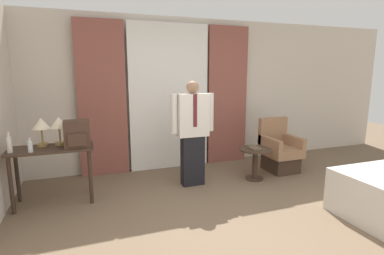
# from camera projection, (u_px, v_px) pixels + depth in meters

# --- Properties ---
(ground_plane) EXTENTS (16.00, 16.00, 0.00)m
(ground_plane) POSITION_uv_depth(u_px,v_px,m) (238.00, 240.00, 3.16)
(ground_plane) COLOR brown
(wall_back) EXTENTS (10.00, 0.06, 2.70)m
(wall_back) POSITION_uv_depth(u_px,v_px,m) (167.00, 94.00, 5.45)
(wall_back) COLOR beige
(wall_back) RESTS_ON ground_plane
(curtain_sheer_center) EXTENTS (1.44, 0.06, 2.58)m
(curtain_sheer_center) POSITION_uv_depth(u_px,v_px,m) (169.00, 98.00, 5.35)
(curtain_sheer_center) COLOR white
(curtain_sheer_center) RESTS_ON ground_plane
(curtain_drape_left) EXTENTS (0.79, 0.06, 2.58)m
(curtain_drape_left) POSITION_uv_depth(u_px,v_px,m) (102.00, 100.00, 4.96)
(curtain_drape_left) COLOR brown
(curtain_drape_left) RESTS_ON ground_plane
(curtain_drape_right) EXTENTS (0.79, 0.06, 2.58)m
(curtain_drape_right) POSITION_uv_depth(u_px,v_px,m) (227.00, 96.00, 5.73)
(curtain_drape_right) COLOR brown
(curtain_drape_right) RESTS_ON ground_plane
(desk) EXTENTS (1.05, 0.51, 0.77)m
(desk) POSITION_uv_depth(u_px,v_px,m) (52.00, 157.00, 3.96)
(desk) COLOR #38281E
(desk) RESTS_ON ground_plane
(table_lamp_left) EXTENTS (0.23, 0.23, 0.38)m
(table_lamp_left) POSITION_uv_depth(u_px,v_px,m) (41.00, 125.00, 3.95)
(table_lamp_left) COLOR #9E7F47
(table_lamp_left) RESTS_ON desk
(table_lamp_right) EXTENTS (0.23, 0.23, 0.38)m
(table_lamp_right) POSITION_uv_depth(u_px,v_px,m) (59.00, 124.00, 4.02)
(table_lamp_right) COLOR #9E7F47
(table_lamp_right) RESTS_ON desk
(bottle_near_edge) EXTENTS (0.06, 0.06, 0.18)m
(bottle_near_edge) POSITION_uv_depth(u_px,v_px,m) (30.00, 146.00, 3.69)
(bottle_near_edge) COLOR silver
(bottle_near_edge) RESTS_ON desk
(bottle_by_lamp) EXTENTS (0.06, 0.06, 0.26)m
(bottle_by_lamp) POSITION_uv_depth(u_px,v_px,m) (9.00, 144.00, 3.67)
(bottle_by_lamp) COLOR silver
(bottle_by_lamp) RESTS_ON desk
(backpack) EXTENTS (0.32, 0.24, 0.36)m
(backpack) POSITION_uv_depth(u_px,v_px,m) (77.00, 134.00, 3.90)
(backpack) COLOR #422D23
(backpack) RESTS_ON desk
(person) EXTENTS (0.68, 0.22, 1.62)m
(person) POSITION_uv_depth(u_px,v_px,m) (193.00, 130.00, 4.56)
(person) COLOR black
(person) RESTS_ON ground_plane
(armchair) EXTENTS (0.56, 0.64, 0.92)m
(armchair) POSITION_uv_depth(u_px,v_px,m) (279.00, 152.00, 5.35)
(armchair) COLOR #38281E
(armchair) RESTS_ON ground_plane
(side_table) EXTENTS (0.53, 0.53, 0.52)m
(side_table) POSITION_uv_depth(u_px,v_px,m) (255.00, 158.00, 4.88)
(side_table) COLOR #38281E
(side_table) RESTS_ON ground_plane
(book) EXTENTS (0.16, 0.24, 0.03)m
(book) POSITION_uv_depth(u_px,v_px,m) (255.00, 148.00, 4.82)
(book) COLOR brown
(book) RESTS_ON side_table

